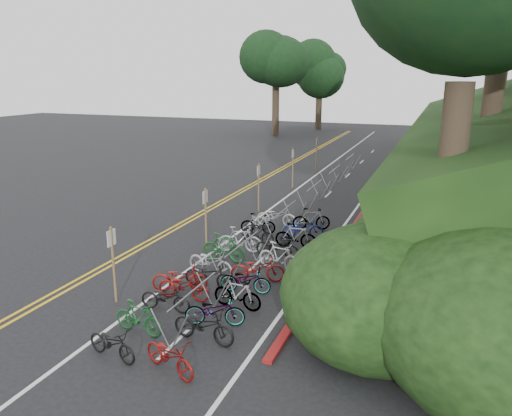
{
  "coord_description": "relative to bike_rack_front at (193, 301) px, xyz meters",
  "views": [
    {
      "loc": [
        9.28,
        -12.14,
        6.85
      ],
      "look_at": [
        1.95,
        7.09,
        1.3
      ],
      "focal_mm": 35.0,
      "sensor_mm": 36.0,
      "label": 1
    }
  ],
  "objects": [
    {
      "name": "bike_racks_rest",
      "position": [
        -0.17,
        13.97,
        0.05
      ],
      "size": [
        1.14,
        23.0,
        1.17
      ],
      "color": "gray",
      "rests_on": "ground"
    },
    {
      "name": "bike_valet",
      "position": [
        -0.22,
        3.91,
        -0.32
      ],
      "size": [
        3.06,
        13.9,
        1.07
      ],
      "color": "black",
      "rests_on": "ground"
    },
    {
      "name": "signposts_rest",
      "position": [
        -2.57,
        14.97,
        0.63
      ],
      "size": [
        0.08,
        18.4,
        2.5
      ],
      "color": "brown",
      "rests_on": "ground"
    },
    {
      "name": "bike_rack_front",
      "position": [
        0.0,
        0.0,
        0.0
      ],
      "size": [
        1.11,
        2.74,
        1.1
      ],
      "color": "gray",
      "rests_on": "ground"
    },
    {
      "name": "signpost_near",
      "position": [
        -3.0,
        0.56,
        0.6
      ],
      "size": [
        0.08,
        0.4,
        2.44
      ],
      "color": "brown",
      "rests_on": "ground"
    },
    {
      "name": "bike_front",
      "position": [
        -1.53,
        1.96,
        -0.33
      ],
      "size": [
        1.23,
        1.9,
        0.94
      ],
      "primitive_type": "imported",
      "rotation": [
        0.0,
        0.0,
        1.94
      ],
      "color": "maroon",
      "rests_on": "ground"
    },
    {
      "name": "road_markings",
      "position": [
        -2.53,
        11.07,
        -0.8
      ],
      "size": [
        7.47,
        80.0,
        0.01
      ],
      "color": "gold",
      "rests_on": "ground"
    },
    {
      "name": "ground",
      "position": [
        -3.17,
        0.97,
        -0.8
      ],
      "size": [
        120.0,
        120.0,
        0.0
      ],
      "primitive_type": "plane",
      "color": "black",
      "rests_on": "ground"
    },
    {
      "name": "red_curb",
      "position": [
        2.53,
        12.97,
        -0.75
      ],
      "size": [
        0.25,
        28.0,
        0.1
      ],
      "primitive_type": "cube",
      "color": "maroon",
      "rests_on": "ground"
    }
  ]
}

